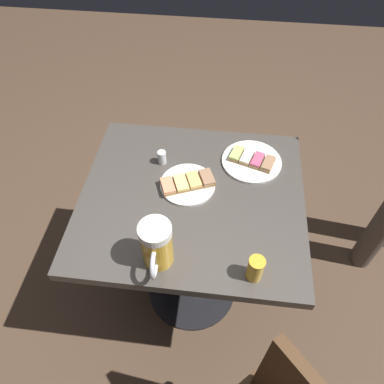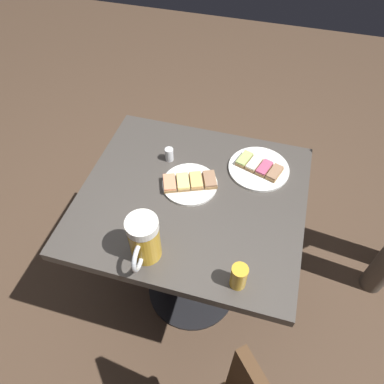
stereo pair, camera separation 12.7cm
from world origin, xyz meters
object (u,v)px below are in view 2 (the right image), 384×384
(plate_near, at_px, (190,183))
(beer_mug, at_px, (144,240))
(beer_glass_small, at_px, (239,276))
(salt_shaker, at_px, (169,154))
(plate_far, at_px, (259,168))

(plate_near, height_order, beer_mug, beer_mug)
(beer_glass_small, bearing_deg, salt_shaker, -51.04)
(plate_far, height_order, salt_shaker, salt_shaker)
(plate_far, distance_m, beer_glass_small, 0.48)
(beer_glass_small, distance_m, salt_shaker, 0.56)
(beer_mug, distance_m, beer_glass_small, 0.30)
(beer_glass_small, bearing_deg, plate_far, -88.46)
(plate_far, xyz_separation_m, beer_mug, (0.28, 0.46, 0.07))
(plate_far, relative_size, beer_mug, 1.36)
(plate_near, relative_size, beer_mug, 1.23)
(plate_far, relative_size, beer_glass_small, 2.59)
(beer_mug, xyz_separation_m, salt_shaker, (0.06, -0.42, -0.06))
(plate_near, relative_size, plate_far, 0.90)
(plate_near, bearing_deg, salt_shaker, -43.21)
(plate_near, relative_size, salt_shaker, 3.83)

